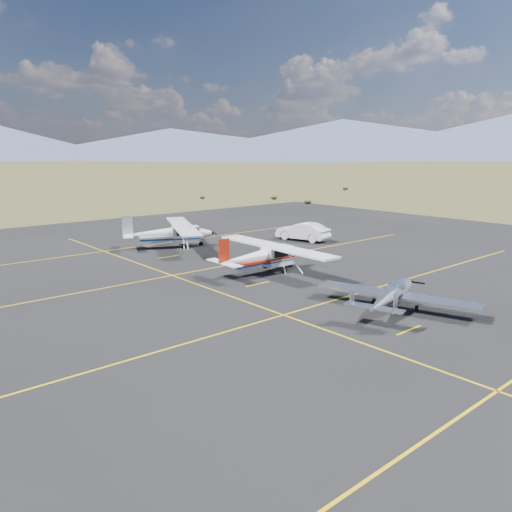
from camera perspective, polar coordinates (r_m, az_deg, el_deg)
name	(u,v)px	position (r m, az deg, el deg)	size (l,w,h in m)	color
ground	(384,302)	(29.25, 14.47, -5.07)	(1600.00, 1600.00, 0.00)	#383D1C
apron	(297,278)	(33.56, 4.66, -2.52)	(72.00, 72.00, 0.02)	black
aircraft_low_wing	(393,294)	(27.43, 15.36, -4.26)	(6.45, 8.76, 1.91)	#BABCC1
aircraft_cessna	(264,256)	(34.58, 0.86, 0.05)	(6.54, 10.93, 2.77)	white
aircraft_plain	(170,233)	(44.29, -9.83, 2.61)	(8.49, 11.16, 2.94)	silver
sedan	(303,231)	(47.45, 5.36, 2.81)	(1.80, 5.15, 1.70)	white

